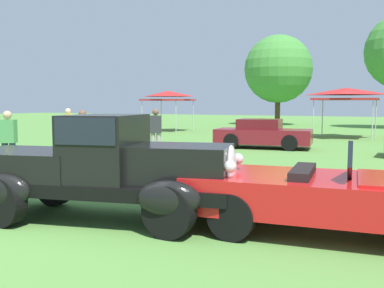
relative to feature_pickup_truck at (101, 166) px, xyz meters
The scene contains 12 objects.
ground_plane 0.96m from the feature_pickup_truck, 119.19° to the right, with size 120.00×120.00×0.00m, color #568C3D.
feature_pickup_truck is the anchor object (origin of this frame).
neighbor_convertible 3.67m from the feature_pickup_truck, 12.43° to the left, with size 4.32×2.10×1.40m.
show_car_lime 14.74m from the feature_pickup_truck, 128.25° to the left, with size 3.86×1.82×1.22m.
show_car_burgundy 12.11m from the feature_pickup_truck, 94.42° to the left, with size 4.10×2.12×1.22m.
spectator_near_truck 5.43m from the feature_pickup_truck, 153.27° to the left, with size 0.46×0.38×1.69m.
spectator_between_cars 8.04m from the feature_pickup_truck, 114.30° to the left, with size 0.47×0.41×1.69m.
spectator_by_row 5.73m from the feature_pickup_truck, 132.62° to the left, with size 0.43×0.46×1.69m.
spectator_far_side 10.21m from the feature_pickup_truck, 134.42° to the left, with size 0.46×0.43×1.69m.
canopy_tent_left_field 22.52m from the feature_pickup_truck, 116.20° to the left, with size 2.82×2.82×2.71m.
canopy_tent_center_field 19.34m from the feature_pickup_truck, 85.41° to the left, with size 3.20×3.20×2.71m.
treeline_far_left 32.20m from the feature_pickup_truck, 99.78° to the left, with size 5.77×5.77×7.67m.
Camera 1 is at (4.55, -5.26, 1.88)m, focal length 40.84 mm.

